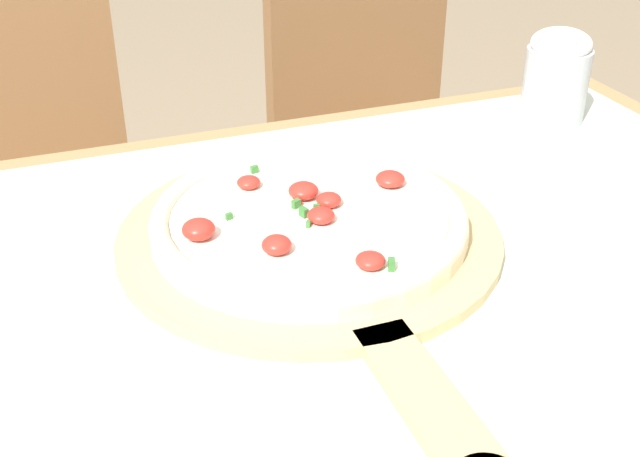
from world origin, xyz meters
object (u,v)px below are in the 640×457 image
object	(u,v)px
pizza_peel	(316,244)
chair_right	(378,133)
flour_cup	(557,74)
pizza	(309,219)
chair_left	(19,188)

from	to	relation	value
pizza_peel	chair_right	distance (m)	0.82
chair_right	flour_cup	bearing A→B (deg)	-93.39
pizza	flour_cup	bearing A→B (deg)	24.25
chair_left	chair_right	bearing A→B (deg)	4.45
pizza_peel	pizza	world-z (taller)	pizza
pizza	chair_right	bearing A→B (deg)	60.16
chair_right	flour_cup	distance (m)	0.56
pizza_peel	chair_right	bearing A→B (deg)	60.84
flour_cup	pizza_peel	bearing A→B (deg)	-153.62
chair_left	chair_right	distance (m)	0.67
pizza_peel	chair_right	world-z (taller)	chair_right
pizza	flour_cup	xyz separation A→B (m)	(0.41, 0.18, 0.04)
pizza_peel	pizza	bearing A→B (deg)	90.81
chair_left	pizza	bearing A→B (deg)	-62.64
chair_left	chair_right	size ratio (longest dim) A/B	1.00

